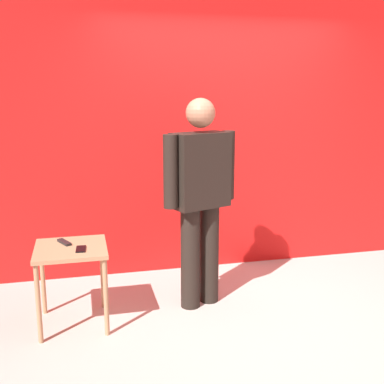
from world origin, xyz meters
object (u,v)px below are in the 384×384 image
(standing_person, at_px, (200,193))
(side_table, at_px, (71,259))
(tv_remote, at_px, (64,242))
(cell_phone, at_px, (81,249))

(standing_person, xyz_separation_m, side_table, (-1.05, -0.12, -0.44))
(standing_person, distance_m, side_table, 1.14)
(standing_person, relative_size, tv_remote, 10.23)
(standing_person, distance_m, cell_phone, 1.05)
(side_table, height_order, cell_phone, cell_phone)
(side_table, distance_m, tv_remote, 0.16)
(side_table, xyz_separation_m, cell_phone, (0.08, -0.08, 0.10))
(standing_person, relative_size, cell_phone, 12.08)
(standing_person, xyz_separation_m, cell_phone, (-0.97, -0.20, -0.34))
(side_table, xyz_separation_m, tv_remote, (-0.05, 0.10, 0.11))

